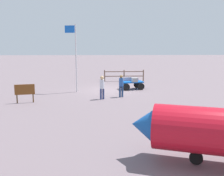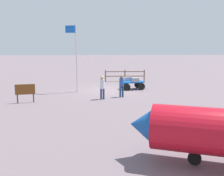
% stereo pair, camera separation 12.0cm
% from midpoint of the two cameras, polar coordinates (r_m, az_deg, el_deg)
% --- Properties ---
extents(ground_plane, '(120.00, 120.00, 0.00)m').
position_cam_midpoint_polar(ground_plane, '(21.73, -0.06, -0.48)').
color(ground_plane, slate).
extents(luggage_cart, '(2.08, 1.50, 0.69)m').
position_cam_midpoint_polar(luggage_cart, '(22.14, 4.63, 0.93)').
color(luggage_cart, blue).
rests_on(luggage_cart, ground).
extents(suitcase_grey, '(0.65, 0.41, 0.32)m').
position_cam_midpoint_polar(suitcase_grey, '(22.38, 3.69, 2.02)').
color(suitcase_grey, gray).
rests_on(suitcase_grey, luggage_cart).
extents(suitcase_olive, '(0.54, 0.47, 0.34)m').
position_cam_midpoint_polar(suitcase_olive, '(21.77, 5.28, 1.79)').
color(suitcase_olive, gray).
rests_on(suitcase_olive, luggage_cart).
extents(suitcase_dark, '(0.55, 0.41, 0.24)m').
position_cam_midpoint_polar(suitcase_dark, '(22.16, 5.44, 1.81)').
color(suitcase_dark, navy).
rests_on(suitcase_dark, luggage_cart).
extents(worker_lead, '(0.43, 0.43, 1.63)m').
position_cam_midpoint_polar(worker_lead, '(18.86, 2.30, 0.81)').
color(worker_lead, navy).
rests_on(worker_lead, ground).
extents(worker_trailing, '(0.42, 0.42, 1.66)m').
position_cam_midpoint_polar(worker_trailing, '(18.12, -1.95, 0.50)').
color(worker_trailing, navy).
rests_on(worker_trailing, ground).
extents(flagpole, '(0.88, 0.19, 5.35)m').
position_cam_midpoint_polar(flagpole, '(20.80, -7.90, 7.63)').
color(flagpole, silver).
rests_on(flagpole, ground).
extents(signboard, '(1.26, 0.33, 1.24)m').
position_cam_midpoint_polar(signboard, '(18.02, -18.39, -0.52)').
color(signboard, '#4C3319').
rests_on(signboard, ground).
extents(wooden_fence, '(4.13, 0.24, 1.17)m').
position_cam_midpoint_polar(wooden_fence, '(26.65, 2.99, 2.93)').
color(wooden_fence, brown).
rests_on(wooden_fence, ground).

